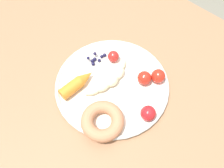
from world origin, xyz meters
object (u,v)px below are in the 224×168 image
at_px(tomato_near, 158,76).
at_px(dining_table, 111,92).
at_px(blueberry_pile, 96,59).
at_px(tomato_far, 113,56).
at_px(donut, 102,121).
at_px(tomato_extra, 144,78).
at_px(tomato_mid, 148,113).
at_px(banana, 110,80).
at_px(plate, 112,84).
at_px(carrot_orange, 77,84).

bearing_deg(tomato_near, dining_table, 38.99).
distance_m(blueberry_pile, tomato_far, 0.05).
height_order(donut, tomato_extra, tomato_extra).
xyz_separation_m(tomato_near, tomato_mid, (-0.05, 0.11, 0.00)).
distance_m(banana, tomato_extra, 0.10).
xyz_separation_m(dining_table, donut, (-0.09, 0.12, 0.11)).
bearing_deg(banana, dining_table, -48.55).
relative_size(tomato_near, tomato_mid, 0.98).
bearing_deg(dining_table, tomato_near, -141.01).
height_order(plate, banana, banana).
bearing_deg(blueberry_pile, carrot_orange, 106.19).
bearing_deg(tomato_near, tomato_mid, 115.07).
distance_m(plate, tomato_far, 0.09).
xyz_separation_m(banana, tomato_far, (0.05, -0.07, 0.01)).
bearing_deg(donut, blueberry_pile, -39.71).
relative_size(dining_table, tomato_extra, 30.36).
height_order(dining_table, carrot_orange, carrot_orange).
distance_m(plate, tomato_near, 0.14).
distance_m(plate, tomato_extra, 0.10).
relative_size(dining_table, plate, 3.70).
bearing_deg(tomato_extra, blueberry_pile, 14.54).
xyz_separation_m(donut, tomato_far, (0.12, -0.17, 0.00)).
bearing_deg(carrot_orange, blueberry_pile, -73.81).
height_order(dining_table, tomato_far, tomato_far).
distance_m(carrot_orange, tomato_mid, 0.21).
height_order(donut, blueberry_pile, donut).
distance_m(tomato_near, tomato_far, 0.15).
bearing_deg(banana, donut, 124.70).
height_order(banana, blueberry_pile, banana).
distance_m(carrot_orange, donut, 0.13).
distance_m(dining_table, tomato_extra, 0.15).
xyz_separation_m(dining_table, tomato_far, (0.04, -0.05, 0.11)).
bearing_deg(blueberry_pile, dining_table, 169.76).
distance_m(tomato_mid, tomato_far, 0.21).
bearing_deg(tomato_far, tomato_mid, 159.09).
height_order(carrot_orange, tomato_far, same).
bearing_deg(tomato_mid, plate, -3.32).
xyz_separation_m(tomato_near, tomato_extra, (0.02, 0.03, -0.00)).
bearing_deg(carrot_orange, donut, 166.95).
bearing_deg(tomato_near, plate, 49.74).
bearing_deg(tomato_extra, donut, 91.05).
bearing_deg(banana, plate, 170.18).
distance_m(plate, donut, 0.12).
height_order(blueberry_pile, tomato_far, tomato_far).
relative_size(carrot_orange, tomato_extra, 2.79).
distance_m(donut, tomato_extra, 0.17).
distance_m(banana, tomato_mid, 0.15).
bearing_deg(plate, tomato_near, -130.26).
xyz_separation_m(dining_table, tomato_extra, (-0.08, -0.05, 0.11)).
bearing_deg(tomato_near, banana, 46.78).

